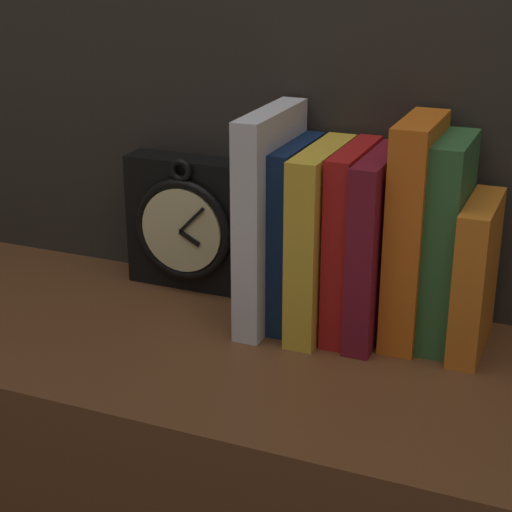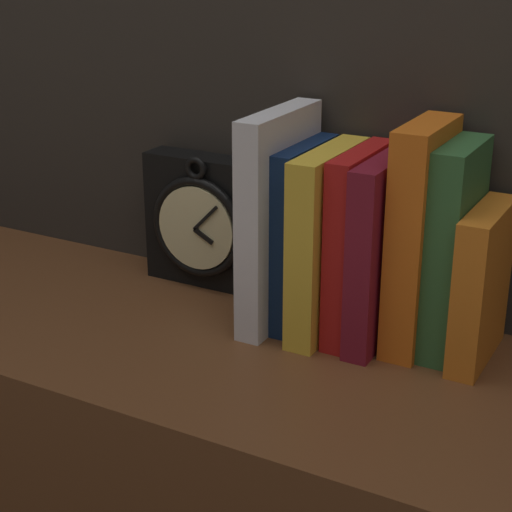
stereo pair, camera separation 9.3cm
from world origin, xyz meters
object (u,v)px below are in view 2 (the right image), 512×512
object	(u,v)px
book_slot3_red	(358,244)
book_slot4_maroon	(381,251)
book_slot0_white	(278,219)
book_slot2_yellow	(327,242)
book_slot5_orange	(420,238)
book_slot7_orange	(482,286)
book_slot6_green	(454,250)
clock	(207,222)
book_slot1_navy	(304,235)

from	to	relation	value
book_slot3_red	book_slot4_maroon	size ratio (longest dim) A/B	1.02
book_slot0_white	book_slot2_yellow	distance (m)	0.07
book_slot5_orange	book_slot7_orange	size ratio (longest dim) A/B	1.48
book_slot2_yellow	book_slot3_red	distance (m)	0.04
book_slot3_red	book_slot6_green	world-z (taller)	book_slot6_green
book_slot0_white	book_slot4_maroon	distance (m)	0.13
book_slot6_green	clock	bearing A→B (deg)	175.02
book_slot7_orange	book_slot5_orange	bearing A→B (deg)	178.02
book_slot1_navy	book_slot3_red	xyz separation A→B (m)	(0.07, -0.00, 0.00)
book_slot2_yellow	book_slot6_green	world-z (taller)	book_slot6_green
book_slot4_maroon	book_slot5_orange	world-z (taller)	book_slot5_orange
book_slot5_orange	book_slot6_green	bearing A→B (deg)	7.33
book_slot0_white	book_slot5_orange	bearing A→B (deg)	5.78
book_slot3_red	book_slot5_orange	size ratio (longest dim) A/B	0.86
book_slot0_white	book_slot6_green	bearing A→B (deg)	6.06
book_slot4_maroon	book_slot6_green	distance (m)	0.08
book_slot1_navy	book_slot7_orange	distance (m)	0.22
clock	book_slot0_white	bearing A→B (deg)	-21.21
book_slot4_maroon	book_slot7_orange	world-z (taller)	book_slot4_maroon
clock	book_slot1_navy	distance (m)	0.17
book_slot1_navy	book_slot4_maroon	world-z (taller)	book_slot1_navy
book_slot1_navy	book_slot2_yellow	xyz separation A→B (m)	(0.03, -0.01, 0.00)
book_slot5_orange	book_slot6_green	distance (m)	0.04
book_slot3_red	book_slot6_green	size ratio (longest dim) A/B	0.92
book_slot3_red	book_slot0_white	bearing A→B (deg)	-173.97
book_slot1_navy	book_slot6_green	world-z (taller)	book_slot6_green
book_slot0_white	book_slot4_maroon	bearing A→B (deg)	2.88
clock	book_slot6_green	size ratio (longest dim) A/B	0.76
clock	book_slot4_maroon	size ratio (longest dim) A/B	0.83
book_slot3_red	book_slot4_maroon	xyz separation A→B (m)	(0.03, -0.00, -0.00)
book_slot0_white	book_slot3_red	bearing A→B (deg)	6.03
book_slot5_orange	book_slot2_yellow	bearing A→B (deg)	-172.13
book_slot0_white	book_slot3_red	size ratio (longest dim) A/B	1.17
book_slot2_yellow	book_slot6_green	size ratio (longest dim) A/B	0.92
book_slot0_white	book_slot2_yellow	xyz separation A→B (m)	(0.06, 0.00, -0.02)
book_slot5_orange	book_slot7_orange	distance (m)	0.09
clock	book_slot0_white	size ratio (longest dim) A/B	0.70
book_slot4_maroon	book_slot7_orange	size ratio (longest dim) A/B	1.25
book_slot0_white	book_slot1_navy	world-z (taller)	book_slot0_white
book_slot5_orange	book_slot6_green	xyz separation A→B (m)	(0.04, 0.00, -0.01)
book_slot6_green	book_slot7_orange	distance (m)	0.05
book_slot0_white	book_slot7_orange	world-z (taller)	book_slot0_white
book_slot3_red	book_slot4_maroon	world-z (taller)	book_slot3_red
book_slot1_navy	book_slot0_white	bearing A→B (deg)	-155.79
book_slot2_yellow	book_slot7_orange	xyz separation A→B (m)	(0.18, 0.01, -0.02)
book_slot1_navy	book_slot6_green	xyz separation A→B (m)	(0.18, 0.01, 0.01)
clock	book_slot3_red	world-z (taller)	book_slot3_red
book_slot0_white	book_slot5_orange	world-z (taller)	same
book_slot5_orange	clock	bearing A→B (deg)	173.47
book_slot3_red	book_slot7_orange	xyz separation A→B (m)	(0.15, 0.00, -0.02)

